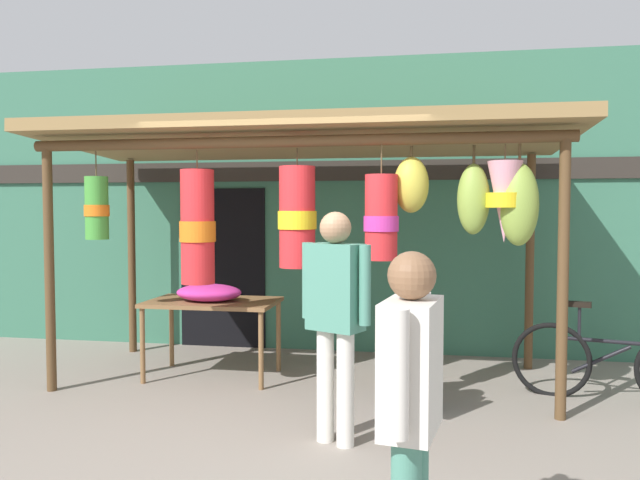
# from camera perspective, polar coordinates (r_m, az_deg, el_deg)

# --- Properties ---
(ground_plane) EXTENTS (30.00, 30.00, 0.00)m
(ground_plane) POSITION_cam_1_polar(r_m,az_deg,el_deg) (5.33, -4.12, -16.17)
(ground_plane) COLOR gray
(shop_facade) EXTENTS (11.57, 0.29, 3.56)m
(shop_facade) POSITION_cam_1_polar(r_m,az_deg,el_deg) (7.59, 0.56, 3.17)
(shop_facade) COLOR #387056
(shop_facade) RESTS_ON ground_plane
(market_stall_canopy) EXTENTS (5.14, 2.15, 2.57)m
(market_stall_canopy) POSITION_cam_1_polar(r_m,az_deg,el_deg) (5.99, -0.60, 7.35)
(market_stall_canopy) COLOR brown
(market_stall_canopy) RESTS_ON ground_plane
(display_table) EXTENTS (1.32, 0.80, 0.80)m
(display_table) POSITION_cam_1_polar(r_m,az_deg,el_deg) (6.45, -9.96, -6.26)
(display_table) COLOR brown
(display_table) RESTS_ON ground_plane
(flower_heap_on_table) EXTENTS (0.67, 0.47, 0.18)m
(flower_heap_on_table) POSITION_cam_1_polar(r_m,az_deg,el_deg) (6.35, -10.20, -4.85)
(flower_heap_on_table) COLOR #D13399
(flower_heap_on_table) RESTS_ON display_table
(folding_chair) EXTENTS (0.52, 0.52, 0.84)m
(folding_chair) POSITION_cam_1_polar(r_m,az_deg,el_deg) (5.55, 8.28, -10.03)
(folding_chair) COLOR #2347A8
(folding_chair) RESTS_ON ground_plane
(parked_bicycle) EXTENTS (1.71, 0.56, 0.92)m
(parked_bicycle) POSITION_cam_1_polar(r_m,az_deg,el_deg) (6.20, 25.58, -10.38)
(parked_bicycle) COLOR black
(parked_bicycle) RESTS_ON ground_plane
(vendor_in_orange) EXTENTS (0.54, 0.37, 1.72)m
(vendor_in_orange) POSITION_cam_1_polar(r_m,az_deg,el_deg) (4.52, 1.44, -6.24)
(vendor_in_orange) COLOR silver
(vendor_in_orange) RESTS_ON ground_plane
(customer_foreground) EXTENTS (0.28, 0.59, 1.56)m
(customer_foreground) POSITION_cam_1_polar(r_m,az_deg,el_deg) (2.78, 8.46, -14.40)
(customer_foreground) COLOR #4C8E7A
(customer_foreground) RESTS_ON ground_plane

